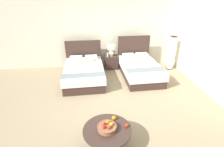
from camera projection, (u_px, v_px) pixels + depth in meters
name	position (u px, v px, depth m)	size (l,w,h in m)	color
ground_plane	(118.00, 101.00, 5.07)	(9.37, 9.44, 0.02)	gray
wall_back	(109.00, 32.00, 7.10)	(9.37, 0.12, 2.89)	beige
wall_side_right	(213.00, 46.00, 5.12)	(0.12, 5.04, 2.89)	beige
bed_near_window	(84.00, 72.00, 6.26)	(1.46, 2.25, 1.19)	#3B2923
bed_near_corner	(139.00, 69.00, 6.46)	(1.37, 2.14, 1.34)	#3B2923
nightstand	(112.00, 62.00, 7.18)	(0.54, 0.42, 0.55)	#3B2923
table_lamp	(112.00, 49.00, 6.97)	(0.31, 0.31, 0.46)	beige
vase	(108.00, 55.00, 6.99)	(0.07, 0.07, 0.15)	silver
coffee_table	(107.00, 133.00, 3.44)	(0.97, 0.97, 0.42)	#3B2923
fruit_bowl	(107.00, 127.00, 3.36)	(0.38, 0.38, 0.16)	#8E5D40
loose_apple	(127.00, 125.00, 3.44)	(0.07, 0.07, 0.07)	red
loose_orange	(114.00, 118.00, 3.64)	(0.09, 0.09, 0.09)	orange
floor_lamp_corner	(171.00, 53.00, 6.98)	(0.23, 0.23, 1.37)	black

